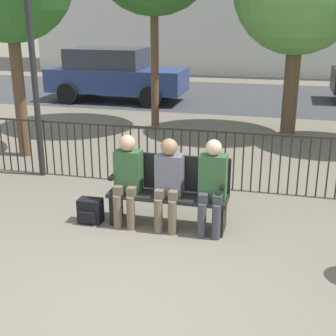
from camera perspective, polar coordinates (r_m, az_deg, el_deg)
ground_plane at (r=4.62m, az=-6.06°, el=-17.09°), size 80.00×80.00×0.00m
park_bench at (r=6.10m, az=0.18°, el=-2.55°), size 1.55×0.45×0.92m
seated_person_0 at (r=6.06m, az=-4.97°, el=-0.87°), size 0.34×0.39×1.21m
seated_person_1 at (r=5.91m, az=0.06°, el=-1.35°), size 0.34×0.39×1.19m
seated_person_2 at (r=5.81m, az=5.42°, el=-1.74°), size 0.34×0.39×1.22m
backpack at (r=6.33m, az=-9.45°, el=-5.19°), size 0.31×0.24×0.33m
fence_railing at (r=7.41m, az=2.70°, el=1.87°), size 9.01×0.03×0.95m
lamp_post at (r=7.93m, az=-16.41°, el=15.09°), size 0.28×0.28×3.45m
street_surface at (r=15.80m, az=8.92°, el=8.59°), size 24.00×6.00×0.01m
parked_car_1 at (r=14.84m, az=-6.51°, el=11.34°), size 4.20×1.94×1.62m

